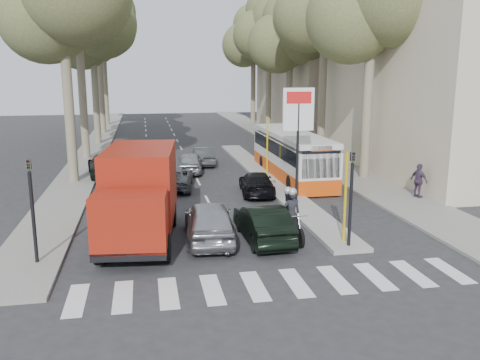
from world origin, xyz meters
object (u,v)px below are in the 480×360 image
object	(u,v)px
red_truck	(139,193)
city_bus	(292,154)
silver_hatchback	(209,221)
dark_hatchback	(263,223)
motorcycle	(290,215)

from	to	relation	value
red_truck	city_bus	size ratio (longest dim) A/B	0.64
red_truck	city_bus	bearing A→B (deg)	54.84
red_truck	silver_hatchback	bearing A→B (deg)	-5.33
silver_hatchback	city_bus	world-z (taller)	city_bus
silver_hatchback	dark_hatchback	size ratio (longest dim) A/B	1.08
motorcycle	silver_hatchback	bearing A→B (deg)	169.59
silver_hatchback	city_bus	bearing A→B (deg)	-117.23
dark_hatchback	city_bus	xyz separation A→B (m)	(4.39, 11.07, 0.77)
silver_hatchback	red_truck	size ratio (longest dim) A/B	0.67
city_bus	motorcycle	distance (m)	11.51
silver_hatchback	city_bus	xyz separation A→B (m)	(6.39, 10.68, 0.69)
silver_hatchback	red_truck	distance (m)	2.84
dark_hatchback	silver_hatchback	bearing A→B (deg)	-12.70
silver_hatchback	motorcycle	distance (m)	3.10
city_bus	silver_hatchback	bearing A→B (deg)	-120.80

